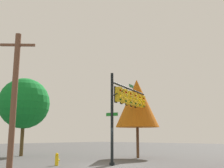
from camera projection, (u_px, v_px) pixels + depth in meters
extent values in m
plane|color=#484847|center=(112.00, 165.00, 18.24)|extent=(120.00, 120.00, 0.00)
cylinder|color=black|center=(112.00, 118.00, 18.85)|extent=(0.20, 0.20, 6.39)
cylinder|color=black|center=(112.00, 164.00, 18.26)|extent=(0.36, 0.36, 0.20)
cylinder|color=black|center=(130.00, 89.00, 22.19)|extent=(6.29, 1.92, 0.14)
cylinder|color=black|center=(121.00, 92.00, 20.53)|extent=(2.86, 0.89, 1.08)
cube|color=yellow|center=(118.00, 94.00, 20.07)|extent=(0.40, 0.43, 1.10)
cube|color=black|center=(116.00, 95.00, 20.17)|extent=(0.44, 0.15, 1.22)
sphere|color=maroon|center=(120.00, 90.00, 20.04)|extent=(0.22, 0.22, 0.22)
cylinder|color=yellow|center=(121.00, 89.00, 20.03)|extent=(0.26, 0.19, 0.23)
sphere|color=#FFFC14|center=(120.00, 94.00, 19.98)|extent=(0.22, 0.22, 0.22)
cylinder|color=yellow|center=(121.00, 93.00, 19.96)|extent=(0.26, 0.19, 0.23)
sphere|color=#0B621E|center=(120.00, 99.00, 19.91)|extent=(0.22, 0.22, 0.22)
cylinder|color=yellow|center=(121.00, 98.00, 19.90)|extent=(0.26, 0.19, 0.23)
cube|color=yellow|center=(124.00, 96.00, 20.95)|extent=(0.42, 0.44, 1.10)
cube|color=black|center=(121.00, 96.00, 21.03)|extent=(0.43, 0.17, 1.22)
sphere|color=maroon|center=(126.00, 92.00, 20.93)|extent=(0.22, 0.22, 0.22)
cylinder|color=yellow|center=(127.00, 91.00, 20.92)|extent=(0.26, 0.20, 0.23)
sphere|color=#FFFC14|center=(126.00, 96.00, 20.87)|extent=(0.22, 0.22, 0.22)
cylinder|color=yellow|center=(127.00, 95.00, 20.85)|extent=(0.26, 0.20, 0.23)
sphere|color=#0B621E|center=(126.00, 100.00, 20.80)|extent=(0.22, 0.22, 0.22)
cylinder|color=yellow|center=(127.00, 100.00, 20.79)|extent=(0.26, 0.20, 0.23)
cube|color=yellow|center=(129.00, 98.00, 21.83)|extent=(0.40, 0.43, 1.10)
cube|color=black|center=(126.00, 98.00, 21.92)|extent=(0.43, 0.15, 1.22)
sphere|color=maroon|center=(131.00, 93.00, 21.80)|extent=(0.22, 0.22, 0.22)
cylinder|color=yellow|center=(132.00, 93.00, 21.79)|extent=(0.26, 0.20, 0.23)
sphere|color=#FFFC14|center=(131.00, 98.00, 21.74)|extent=(0.22, 0.22, 0.22)
cylinder|color=yellow|center=(132.00, 97.00, 21.72)|extent=(0.26, 0.20, 0.23)
sphere|color=#0B621E|center=(131.00, 102.00, 21.67)|extent=(0.22, 0.22, 0.22)
cylinder|color=yellow|center=(132.00, 101.00, 21.66)|extent=(0.26, 0.20, 0.23)
cube|color=gold|center=(133.00, 99.00, 22.71)|extent=(0.41, 0.44, 1.10)
cube|color=black|center=(131.00, 99.00, 22.79)|extent=(0.43, 0.17, 1.22)
sphere|color=maroon|center=(136.00, 95.00, 22.69)|extent=(0.22, 0.22, 0.22)
cylinder|color=gold|center=(136.00, 94.00, 22.67)|extent=(0.26, 0.20, 0.23)
sphere|color=#FFFC14|center=(136.00, 99.00, 22.62)|extent=(0.22, 0.22, 0.22)
cylinder|color=gold|center=(136.00, 98.00, 22.61)|extent=(0.26, 0.20, 0.23)
sphere|color=#0B621E|center=(136.00, 103.00, 22.56)|extent=(0.22, 0.22, 0.22)
cylinder|color=gold|center=(136.00, 103.00, 22.54)|extent=(0.26, 0.20, 0.23)
cube|color=yellow|center=(138.00, 101.00, 23.58)|extent=(0.42, 0.44, 1.10)
cube|color=black|center=(135.00, 101.00, 23.66)|extent=(0.43, 0.18, 1.22)
sphere|color=maroon|center=(140.00, 97.00, 23.57)|extent=(0.22, 0.22, 0.22)
cylinder|color=yellow|center=(140.00, 96.00, 23.55)|extent=(0.26, 0.21, 0.23)
sphere|color=#FFFC14|center=(140.00, 101.00, 23.50)|extent=(0.22, 0.22, 0.22)
cylinder|color=yellow|center=(141.00, 100.00, 23.49)|extent=(0.26, 0.21, 0.23)
sphere|color=#0B621E|center=(140.00, 104.00, 23.44)|extent=(0.22, 0.22, 0.22)
cylinder|color=yellow|center=(141.00, 104.00, 23.42)|extent=(0.26, 0.21, 0.23)
cube|color=yellow|center=(142.00, 102.00, 24.46)|extent=(0.41, 0.44, 1.10)
cube|color=black|center=(140.00, 102.00, 24.54)|extent=(0.43, 0.17, 1.22)
sphere|color=maroon|center=(144.00, 98.00, 24.44)|extent=(0.22, 0.22, 0.22)
cylinder|color=yellow|center=(144.00, 97.00, 24.43)|extent=(0.26, 0.20, 0.23)
sphere|color=#FFFC14|center=(144.00, 102.00, 24.38)|extent=(0.22, 0.22, 0.22)
cylinder|color=yellow|center=(144.00, 101.00, 24.36)|extent=(0.26, 0.20, 0.23)
sphere|color=#0B621E|center=(144.00, 106.00, 24.31)|extent=(0.22, 0.22, 0.22)
cylinder|color=yellow|center=(145.00, 105.00, 24.30)|extent=(0.26, 0.20, 0.23)
cube|color=white|center=(131.00, 86.00, 22.53)|extent=(0.91, 0.28, 0.26)
cube|color=#156F2B|center=(131.00, 86.00, 22.53)|extent=(0.87, 0.28, 0.22)
cube|color=white|center=(112.00, 114.00, 18.90)|extent=(0.28, 0.91, 0.26)
cube|color=#1B7F25|center=(112.00, 114.00, 18.90)|extent=(0.28, 0.87, 0.22)
cylinder|color=brown|center=(14.00, 102.00, 13.54)|extent=(0.29, 0.29, 7.20)
cube|color=brown|center=(18.00, 45.00, 14.12)|extent=(1.34, 1.38, 0.12)
cylinder|color=yellow|center=(57.00, 161.00, 18.20)|extent=(0.24, 0.24, 0.65)
sphere|color=#EDB705|center=(57.00, 155.00, 18.27)|extent=(0.22, 0.22, 0.22)
cylinder|color=gold|center=(59.00, 160.00, 18.31)|extent=(0.12, 0.10, 0.10)
cylinder|color=#4F3E20|center=(22.00, 140.00, 27.24)|extent=(0.36, 0.36, 3.09)
sphere|color=#12772A|center=(24.00, 103.00, 27.96)|extent=(5.19, 5.19, 5.19)
cylinder|color=brown|center=(138.00, 142.00, 24.84)|extent=(0.26, 0.26, 2.77)
cone|color=#C36313|center=(137.00, 103.00, 25.53)|extent=(4.05, 4.05, 4.49)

